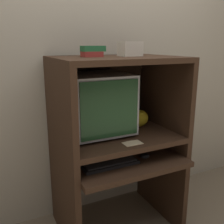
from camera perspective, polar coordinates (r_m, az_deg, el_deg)
The scene contains 11 objects.
wall_back at distance 2.19m, azimuth -3.61°, elevation 11.47°, with size 6.00×0.06×2.60m.
desk_base at distance 2.06m, azimuth 1.57°, elevation -14.93°, with size 0.87×0.72×0.63m.
desk_monitor_shelf at distance 1.95m, azimuth 1.00°, elevation -5.53°, with size 0.87×0.65×0.15m.
hutch_upper at distance 1.88m, azimuth 0.62°, elevation 6.36°, with size 0.87×0.65×0.55m.
crt_monitor at distance 1.89m, azimuth -3.33°, elevation 1.93°, with size 0.44×0.46×0.43m.
keyboard at distance 1.78m, azimuth -0.51°, elevation -11.04°, with size 0.38×0.15×0.03m.
mouse at distance 1.89m, azimuth 7.20°, elevation -9.50°, with size 0.07×0.05×0.03m.
snack_bag at distance 2.08m, azimuth 5.80°, elevation -1.37°, with size 0.16×0.12×0.13m.
book_stack at distance 1.79m, azimuth -4.29°, elevation 13.06°, with size 0.15×0.10×0.07m.
paper_card at distance 1.75m, azimuth 4.54°, elevation -6.76°, with size 0.13×0.08×0.00m.
storage_box at distance 1.89m, azimuth 3.94°, elevation 13.57°, with size 0.14×0.12×0.10m.
Camera 1 is at (-0.83, -1.31, 1.42)m, focal length 42.00 mm.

